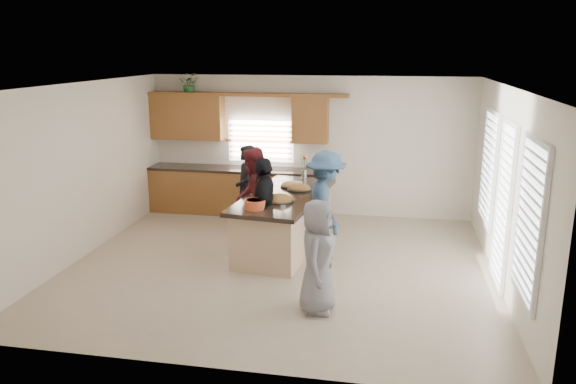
% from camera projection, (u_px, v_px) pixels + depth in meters
% --- Properties ---
extents(floor, '(6.50, 6.50, 0.00)m').
position_uv_depth(floor, '(280.00, 265.00, 8.83)').
color(floor, tan).
rests_on(floor, ground).
extents(room_shell, '(6.52, 6.02, 2.81)m').
position_uv_depth(room_shell, '(280.00, 146.00, 8.36)').
color(room_shell, silver).
rests_on(room_shell, ground).
extents(back_cabinetry, '(4.08, 0.66, 2.46)m').
position_uv_depth(back_cabinetry, '(236.00, 170.00, 11.47)').
color(back_cabinetry, '#905E29').
rests_on(back_cabinetry, ground).
extents(right_wall_glazing, '(0.06, 4.00, 2.25)m').
position_uv_depth(right_wall_glazing, '(505.00, 195.00, 7.80)').
color(right_wall_glazing, white).
rests_on(right_wall_glazing, ground).
extents(island, '(1.46, 2.82, 0.95)m').
position_uv_depth(island, '(284.00, 222.00, 9.51)').
color(island, tan).
rests_on(island, ground).
extents(platter_front, '(0.46, 0.46, 0.19)m').
position_uv_depth(platter_front, '(280.00, 200.00, 8.91)').
color(platter_front, black).
rests_on(platter_front, island).
extents(platter_mid, '(0.42, 0.42, 0.17)m').
position_uv_depth(platter_mid, '(299.00, 189.00, 9.63)').
color(platter_mid, black).
rests_on(platter_mid, island).
extents(platter_back, '(0.33, 0.33, 0.13)m').
position_uv_depth(platter_back, '(290.00, 185.00, 9.86)').
color(platter_back, black).
rests_on(platter_back, island).
extents(salad_bowl, '(0.33, 0.33, 0.14)m').
position_uv_depth(salad_bowl, '(255.00, 204.00, 8.51)').
color(salad_bowl, '#E25829').
rests_on(salad_bowl, island).
extents(clear_cup, '(0.08, 0.08, 0.09)m').
position_uv_depth(clear_cup, '(283.00, 208.00, 8.38)').
color(clear_cup, white).
rests_on(clear_cup, island).
extents(plate_stack, '(0.20, 0.20, 0.04)m').
position_uv_depth(plate_stack, '(297.00, 183.00, 10.05)').
color(plate_stack, '#B597DC').
rests_on(plate_stack, island).
extents(flower_vase, '(0.14, 0.14, 0.42)m').
position_uv_depth(flower_vase, '(304.00, 166.00, 10.49)').
color(flower_vase, silver).
rests_on(flower_vase, island).
extents(potted_plant, '(0.44, 0.39, 0.44)m').
position_uv_depth(potted_plant, '(190.00, 84.00, 11.30)').
color(potted_plant, '#286529').
rests_on(potted_plant, back_cabinetry).
extents(woman_left_back, '(0.57, 0.69, 1.63)m').
position_uv_depth(woman_left_back, '(246.00, 190.00, 10.22)').
color(woman_left_back, black).
rests_on(woman_left_back, ground).
extents(woman_left_mid, '(0.71, 0.88, 1.71)m').
position_uv_depth(woman_left_mid, '(253.00, 198.00, 9.52)').
color(woman_left_mid, maroon).
rests_on(woman_left_mid, ground).
extents(woman_left_front, '(0.57, 1.04, 1.68)m').
position_uv_depth(woman_left_front, '(264.00, 209.00, 8.88)').
color(woman_left_front, black).
rests_on(woman_left_front, ground).
extents(woman_right_back, '(1.00, 1.29, 1.76)m').
position_uv_depth(woman_right_back, '(326.00, 205.00, 9.00)').
color(woman_right_back, '#345271').
rests_on(woman_right_back, ground).
extents(woman_right_front, '(0.52, 0.76, 1.49)m').
position_uv_depth(woman_right_front, '(318.00, 256.00, 7.14)').
color(woman_right_front, slate).
rests_on(woman_right_front, ground).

